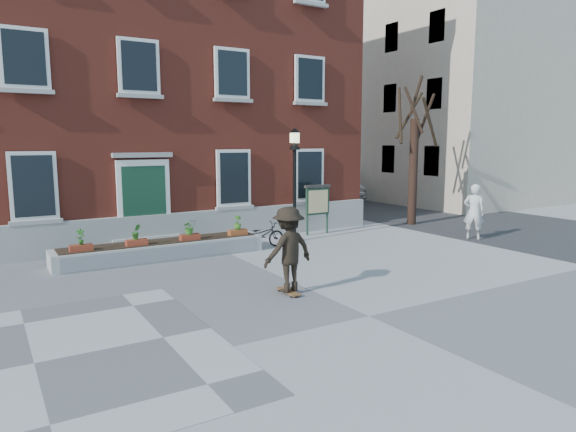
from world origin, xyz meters
TOP-DOWN VIEW (x-y plane):
  - ground at (0.00, 0.00)m, footprint 100.00×100.00m
  - checker_patch at (-6.00, 1.00)m, footprint 6.00×6.00m
  - bicycle at (1.30, 7.02)m, footprint 1.62×0.62m
  - parked_car at (11.25, 17.19)m, footprint 1.90×5.00m
  - bystander at (8.51, 4.43)m, footprint 0.81×0.87m
  - brick_building at (-2.00, 13.98)m, footprint 18.40×10.85m
  - planter_assembly at (-1.99, 7.18)m, footprint 6.20×1.12m
  - bare_tree at (9.01, 8.01)m, footprint 1.83×1.83m
  - side_street at (17.99, 19.78)m, footprint 15.20×36.00m
  - lamp_post at (2.78, 7.35)m, footprint 0.40×0.40m
  - notice_board at (4.28, 8.14)m, footprint 1.10×0.16m
  - skateboarder at (-0.61, 2.14)m, footprint 1.33×0.84m

SIDE VIEW (x-z plane):
  - ground at x=0.00m, z-range 0.00..0.00m
  - checker_patch at x=-6.00m, z-range 0.00..0.01m
  - planter_assembly at x=-1.99m, z-range -0.27..0.88m
  - bicycle at x=1.30m, z-range 0.00..0.84m
  - parked_car at x=11.25m, z-range 0.00..1.63m
  - bystander at x=8.51m, z-range 0.00..1.99m
  - skateboarder at x=-0.61m, z-range 0.03..2.06m
  - notice_board at x=4.28m, z-range 0.33..2.20m
  - lamp_post at x=2.78m, z-range 0.57..4.50m
  - bare_tree at x=9.01m, z-range -0.29..5.87m
  - brick_building at x=-2.00m, z-range 0.00..12.60m
  - side_street at x=17.99m, z-range -0.23..14.27m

